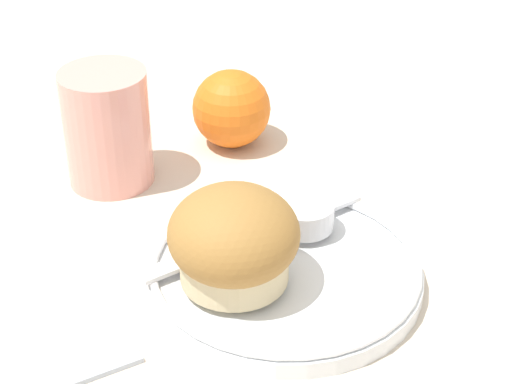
% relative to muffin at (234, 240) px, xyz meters
% --- Properties ---
extents(ground_plane, '(3.00, 3.00, 0.00)m').
position_rel_muffin_xyz_m(ground_plane, '(0.03, 0.01, -0.05)').
color(ground_plane, beige).
extents(plate, '(0.21, 0.21, 0.02)m').
position_rel_muffin_xyz_m(plate, '(0.04, -0.00, -0.04)').
color(plate, white).
rests_on(plate, ground_plane).
extents(muffin, '(0.09, 0.09, 0.07)m').
position_rel_muffin_xyz_m(muffin, '(0.00, 0.00, 0.00)').
color(muffin, beige).
rests_on(muffin, plate).
extents(cream_ramekin, '(0.05, 0.05, 0.02)m').
position_rel_muffin_xyz_m(cream_ramekin, '(0.08, 0.03, -0.02)').
color(cream_ramekin, silver).
rests_on(cream_ramekin, plate).
extents(berry_pair, '(0.03, 0.02, 0.02)m').
position_rel_muffin_xyz_m(berry_pair, '(0.04, 0.06, -0.03)').
color(berry_pair, '#4C194C').
rests_on(berry_pair, plate).
extents(butter_knife, '(0.20, 0.03, 0.00)m').
position_rel_muffin_xyz_m(butter_knife, '(0.04, 0.04, -0.03)').
color(butter_knife, silver).
rests_on(butter_knife, plate).
extents(orange_fruit, '(0.07, 0.07, 0.07)m').
position_rel_muffin_xyz_m(orange_fruit, '(0.11, 0.21, -0.02)').
color(orange_fruit, orange).
rests_on(orange_fruit, ground_plane).
extents(juice_glass, '(0.08, 0.08, 0.10)m').
position_rel_muffin_xyz_m(juice_glass, '(-0.02, 0.20, -0.00)').
color(juice_glass, '#E5998C').
rests_on(juice_glass, ground_plane).
extents(folded_napkin, '(0.13, 0.07, 0.01)m').
position_rel_muffin_xyz_m(folded_napkin, '(-0.15, 0.00, -0.05)').
color(folded_napkin, '#B2BCCC').
rests_on(folded_napkin, ground_plane).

